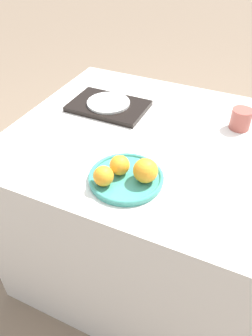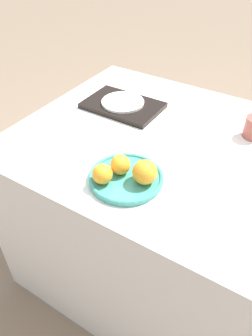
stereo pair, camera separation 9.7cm
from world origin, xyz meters
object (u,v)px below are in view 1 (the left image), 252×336
(serving_tray, at_px, (109,106))
(side_plate, at_px, (108,103))
(fruit_platter, at_px, (126,178))
(orange_1, at_px, (103,176))
(orange_2, at_px, (144,170))
(cup_0, at_px, (241,119))
(orange_0, at_px, (120,165))

(serving_tray, height_order, side_plate, side_plate)
(fruit_platter, height_order, side_plate, side_plate)
(orange_1, distance_m, side_plate, 0.48)
(side_plate, bearing_deg, fruit_platter, -56.15)
(orange_2, distance_m, cup_0, 0.48)
(fruit_platter, distance_m, orange_2, 0.07)
(orange_2, relative_size, serving_tray, 0.24)
(serving_tray, bearing_deg, fruit_platter, -56.15)
(orange_0, relative_size, orange_2, 0.83)
(orange_1, distance_m, orange_2, 0.12)
(orange_0, distance_m, serving_tray, 0.43)
(fruit_platter, distance_m, orange_0, 0.04)
(cup_0, bearing_deg, fruit_platter, -120.29)
(orange_0, bearing_deg, cup_0, 56.86)
(orange_1, height_order, side_plate, orange_1)
(orange_0, bearing_deg, serving_tray, 121.69)
(fruit_platter, distance_m, orange_1, 0.08)
(orange_0, xyz_separation_m, serving_tray, (-0.23, 0.37, -0.04))
(cup_0, bearing_deg, orange_1, -121.44)
(orange_1, bearing_deg, serving_tray, 115.45)
(orange_2, height_order, serving_tray, orange_2)
(serving_tray, bearing_deg, orange_1, -64.55)
(fruit_platter, height_order, orange_2, orange_2)
(orange_1, relative_size, serving_tray, 0.20)
(orange_0, distance_m, side_plate, 0.43)
(orange_2, bearing_deg, cup_0, 64.61)
(orange_1, xyz_separation_m, side_plate, (-0.21, 0.43, -0.02))
(fruit_platter, bearing_deg, orange_1, -129.66)
(fruit_platter, xyz_separation_m, orange_1, (-0.05, -0.06, 0.03))
(orange_0, height_order, serving_tray, orange_0)
(orange_1, bearing_deg, orange_2, 33.56)
(fruit_platter, distance_m, serving_tray, 0.45)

